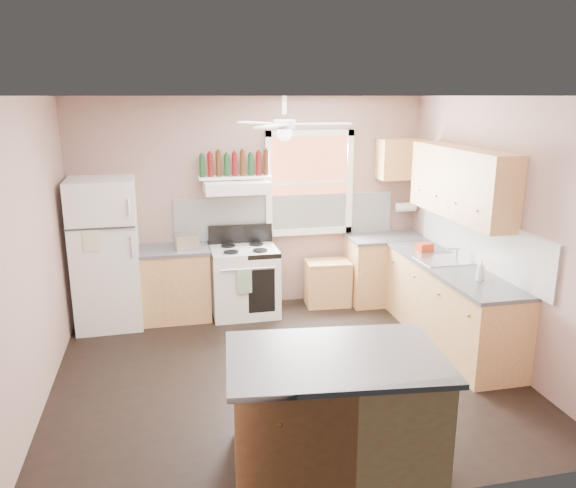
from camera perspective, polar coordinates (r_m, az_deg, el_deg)
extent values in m
plane|color=black|center=(5.83, -0.34, -12.78)|extent=(4.50, 4.50, 0.00)
plane|color=white|center=(5.16, -0.38, 14.82)|extent=(4.50, 4.50, 0.00)
cube|color=#8D6D62|center=(7.28, -3.69, 4.12)|extent=(4.50, 0.05, 2.70)
cube|color=#8D6D62|center=(6.21, 20.64, 1.30)|extent=(0.05, 4.00, 2.70)
cube|color=#8D6D62|center=(5.36, -24.87, -1.17)|extent=(0.05, 4.00, 2.70)
cube|color=white|center=(7.36, -0.16, 2.87)|extent=(2.90, 0.03, 0.55)
cube|color=white|center=(6.47, 18.79, 0.40)|extent=(0.03, 2.60, 0.55)
cube|color=brown|center=(7.35, 2.15, 6.21)|extent=(1.00, 0.02, 1.20)
cube|color=white|center=(7.32, 2.20, 6.18)|extent=(1.16, 0.07, 1.36)
cube|color=white|center=(6.99, -18.01, -0.91)|extent=(0.77, 0.75, 1.78)
cube|color=#B2774A|center=(7.12, -11.64, -4.08)|extent=(0.90, 0.60, 0.86)
cube|color=#474749|center=(6.99, -11.83, -0.58)|extent=(0.92, 0.62, 0.04)
cube|color=silver|center=(6.88, -10.30, 0.20)|extent=(0.31, 0.23, 0.18)
cube|color=white|center=(7.11, -4.43, -3.82)|extent=(0.82, 0.64, 0.86)
cube|color=white|center=(6.94, -5.27, 5.81)|extent=(0.78, 0.50, 0.14)
cube|color=white|center=(7.04, -5.41, 6.76)|extent=(0.90, 0.26, 0.03)
cube|color=#B2774A|center=(7.46, 4.05, -4.07)|extent=(0.60, 0.42, 0.57)
cube|color=#B2774A|center=(7.66, 9.86, -2.63)|extent=(1.00, 0.60, 0.86)
cube|color=#B2774A|center=(6.55, 16.10, -6.05)|extent=(0.60, 2.20, 0.86)
cube|color=#474749|center=(7.54, 10.01, 0.63)|extent=(1.02, 0.62, 0.04)
cube|color=#474749|center=(6.41, 16.30, -2.29)|extent=(0.62, 2.22, 0.04)
cube|color=silver|center=(6.57, 15.49, -1.67)|extent=(0.55, 0.45, 0.03)
cylinder|color=silver|center=(6.62, 16.76, -0.96)|extent=(0.03, 0.03, 0.14)
cube|color=#B2774A|center=(6.45, 17.14, 5.97)|extent=(0.33, 1.80, 0.76)
cube|color=#B2774A|center=(7.56, 11.40, 8.47)|extent=(0.60, 0.33, 0.52)
cylinder|color=white|center=(7.73, 11.89, 3.70)|extent=(0.26, 0.12, 0.12)
cube|color=#B2774A|center=(4.34, 4.71, -16.80)|extent=(1.56, 1.08, 0.86)
cube|color=#474749|center=(4.12, 4.84, -11.46)|extent=(1.66, 1.18, 0.04)
cylinder|color=white|center=(5.17, -0.38, 12.05)|extent=(0.20, 0.20, 0.08)
imported|color=silver|center=(5.94, 18.99, -2.57)|extent=(0.12, 0.12, 0.22)
cube|color=red|center=(6.88, 13.71, -0.35)|extent=(0.20, 0.16, 0.10)
cylinder|color=#143819|center=(6.98, -8.73, 7.83)|extent=(0.06, 0.06, 0.27)
cylinder|color=#590F0F|center=(6.99, -7.91, 7.95)|extent=(0.06, 0.06, 0.29)
cylinder|color=#3F230F|center=(7.00, -7.09, 8.07)|extent=(0.06, 0.06, 0.31)
cylinder|color=#143819|center=(7.01, -6.26, 7.94)|extent=(0.06, 0.06, 0.27)
cylinder|color=#590F0F|center=(7.02, -5.44, 8.06)|extent=(0.06, 0.06, 0.29)
cylinder|color=#3F230F|center=(7.03, -4.63, 8.17)|extent=(0.06, 0.06, 0.31)
cylinder|color=#143819|center=(7.05, -3.81, 8.03)|extent=(0.06, 0.06, 0.27)
cylinder|color=#590F0F|center=(7.06, -3.00, 8.14)|extent=(0.06, 0.06, 0.29)
cylinder|color=#3F230F|center=(7.08, -2.20, 8.25)|extent=(0.06, 0.06, 0.31)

